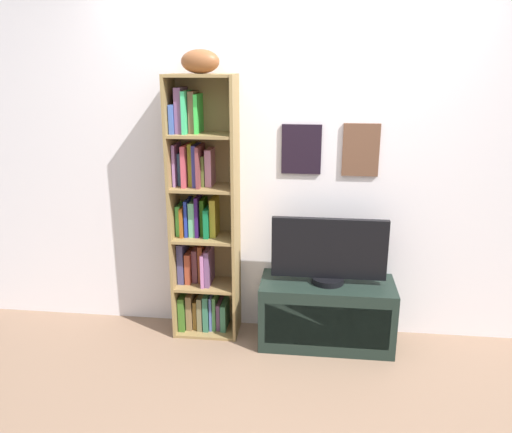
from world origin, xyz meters
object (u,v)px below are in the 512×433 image
at_px(television, 329,252).
at_px(football, 200,61).
at_px(tv_stand, 326,313).
at_px(bookshelf, 201,220).

bearing_deg(television, football, 175.77).
relative_size(football, tv_stand, 0.28).
distance_m(bookshelf, football, 1.06).
height_order(football, tv_stand, football).
bearing_deg(bookshelf, television, -6.13).
distance_m(football, tv_stand, 1.89).
xyz_separation_m(bookshelf, football, (0.04, -0.03, 1.06)).
relative_size(bookshelf, football, 7.11).
bearing_deg(football, tv_stand, -4.30).
bearing_deg(television, bookshelf, 173.87).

